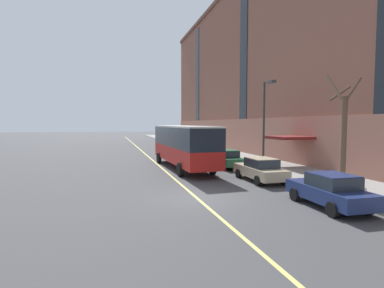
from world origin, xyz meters
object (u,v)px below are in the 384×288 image
at_px(parked_car_silver_7, 174,143).
at_px(street_lamp, 265,117).
at_px(street_tree_mid_block, 343,133).
at_px(parked_car_black_3, 185,146).
at_px(parked_car_navy_1, 330,190).
at_px(fire_hydrant, 364,195).
at_px(parked_car_green_0, 226,159).
at_px(city_bus, 183,144).
at_px(parked_car_champagne_6, 260,169).
at_px(parked_car_champagne_5, 199,151).

distance_m(parked_car_silver_7, street_lamp, 24.89).
bearing_deg(parked_car_silver_7, street_tree_mid_block, -83.31).
distance_m(parked_car_black_3, street_lamp, 18.65).
xyz_separation_m(parked_car_black_3, parked_car_silver_7, (-0.18, 6.34, -0.00)).
relative_size(parked_car_navy_1, fire_hydrant, 6.10).
bearing_deg(parked_car_green_0, parked_car_black_3, 89.93).
xyz_separation_m(city_bus, parked_car_black_3, (3.70, 14.23, -1.31)).
height_order(city_bus, street_tree_mid_block, street_tree_mid_block).
relative_size(city_bus, parked_car_silver_7, 2.60).
distance_m(street_tree_mid_block, street_lamp, 6.37).
bearing_deg(street_lamp, parked_car_black_3, 95.50).
relative_size(parked_car_silver_7, fire_hydrant, 6.41).
bearing_deg(parked_car_champagne_6, fire_hydrant, -75.11).
relative_size(city_bus, parked_car_champagne_5, 2.69).
height_order(parked_car_silver_7, street_lamp, street_lamp).
relative_size(parked_car_champagne_6, street_tree_mid_block, 0.70).
height_order(parked_car_black_3, fire_hydrant, parked_car_black_3).
bearing_deg(street_tree_mid_block, parked_car_black_3, 98.01).
relative_size(parked_car_champagne_5, fire_hydrant, 6.21).
xyz_separation_m(parked_car_green_0, parked_car_silver_7, (-0.16, 21.11, 0.00)).
relative_size(parked_car_champagne_5, parked_car_champagne_6, 0.98).
bearing_deg(parked_car_black_3, parked_car_champagne_5, -90.86).
xyz_separation_m(parked_car_green_0, parked_car_navy_1, (-0.06, -12.67, 0.00)).
xyz_separation_m(parked_car_silver_7, street_lamp, (1.93, -24.56, 3.55)).
relative_size(parked_car_black_3, street_tree_mid_block, 0.72).
distance_m(parked_car_champagne_5, street_lamp, 11.97).
height_order(street_tree_mid_block, fire_hydrant, street_tree_mid_block).
relative_size(parked_car_silver_7, street_lamp, 0.68).
bearing_deg(parked_car_black_3, parked_car_champagne_6, -90.31).
bearing_deg(parked_car_black_3, street_lamp, -84.50).
bearing_deg(city_bus, parked_car_silver_7, 80.30).
distance_m(parked_car_black_3, parked_car_champagne_6, 20.99).
xyz_separation_m(parked_car_navy_1, parked_car_champagne_5, (-0.03, 20.49, -0.00)).
bearing_deg(city_bus, parked_car_navy_1, -74.68).
distance_m(parked_car_green_0, parked_car_champagne_5, 7.83).
distance_m(parked_car_silver_7, street_tree_mid_block, 30.93).
bearing_deg(street_tree_mid_block, parked_car_navy_1, -137.89).
xyz_separation_m(city_bus, fire_hydrant, (5.35, -13.40, -1.60)).
height_order(parked_car_green_0, parked_car_champagne_5, same).
relative_size(parked_car_black_3, parked_car_champagne_5, 1.05).
relative_size(city_bus, fire_hydrant, 16.68).
bearing_deg(street_tree_mid_block, parked_car_green_0, 109.87).
distance_m(parked_car_green_0, street_lamp, 5.26).
xyz_separation_m(city_bus, parked_car_green_0, (3.68, -0.54, -1.31)).
relative_size(city_bus, parked_car_green_0, 2.75).
bearing_deg(city_bus, street_lamp, -36.19).
height_order(street_tree_mid_block, street_lamp, street_lamp).
bearing_deg(parked_car_navy_1, city_bus, 105.32).
height_order(parked_car_green_0, fire_hydrant, parked_car_green_0).
bearing_deg(parked_car_silver_7, street_lamp, -85.51).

